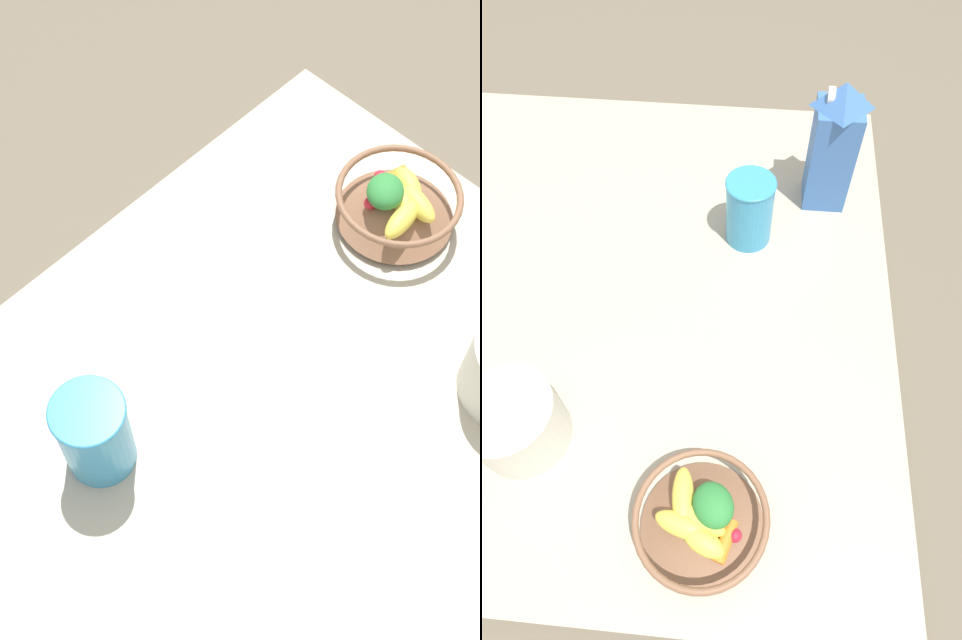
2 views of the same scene
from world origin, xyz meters
The scene contains 4 objects.
ground_plane centered at (0.00, 0.00, 0.00)m, with size 6.00×6.00×0.00m, color #665B4C.
countertop centered at (0.00, 0.00, 0.02)m, with size 1.09×1.09×0.05m.
fruit_bowl centered at (0.41, 0.25, 0.09)m, with size 0.18×0.18×0.09m.
drinking_cup centered at (-0.14, 0.28, 0.12)m, with size 0.09×0.09×0.14m.
Camera 1 is at (-0.31, -0.14, 1.12)m, focal length 50.00 mm.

